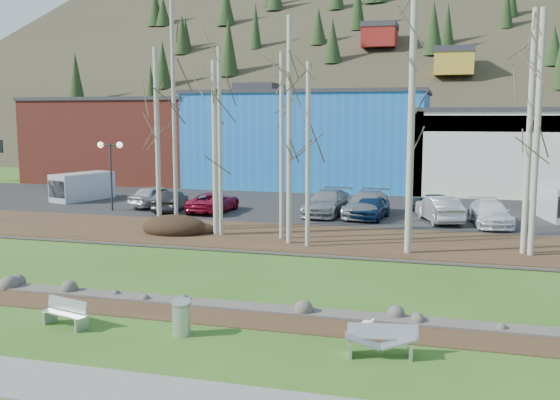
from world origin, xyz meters
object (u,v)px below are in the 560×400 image
(car_7, at_px, (490,213))
(car_9, at_px, (372,208))
(seagull, at_px, (368,323))
(car_4, at_px, (369,208))
(bench_intact, at_px, (66,313))
(van_grey, at_px, (80,187))
(street_lamp, at_px, (110,157))
(car_1, at_px, (171,201))
(car_5, at_px, (439,209))
(litter_bin, at_px, (182,319))
(car_6, at_px, (434,204))
(car_3, at_px, (327,203))
(car_2, at_px, (214,202))
(car_0, at_px, (157,196))
(car_8, at_px, (367,204))
(van_white, at_px, (560,202))
(bench_damaged, at_px, (381,341))

(car_7, distance_m, car_9, 6.62)
(seagull, relative_size, car_4, 0.11)
(bench_intact, xyz_separation_m, van_grey, (-14.81, 23.61, 0.71))
(street_lamp, height_order, car_1, street_lamp)
(street_lamp, distance_m, van_grey, 6.54)
(car_7, bearing_deg, car_5, 161.71)
(bench_intact, distance_m, litter_bin, 3.62)
(car_6, distance_m, car_7, 4.38)
(car_3, bearing_deg, car_2, -168.10)
(seagull, bearing_deg, car_3, 85.89)
(car_1, distance_m, car_6, 16.47)
(car_2, height_order, car_4, car_4)
(car_0, distance_m, car_8, 14.04)
(car_1, height_order, van_grey, van_grey)
(seagull, bearing_deg, van_grey, 118.96)
(car_9, bearing_deg, van_white, 21.88)
(seagull, relative_size, car_3, 0.08)
(litter_bin, xyz_separation_m, car_1, (-9.85, 20.21, 0.33))
(car_2, bearing_deg, car_7, -179.29)
(litter_bin, relative_size, car_5, 0.20)
(car_3, distance_m, car_5, 6.71)
(car_9, bearing_deg, car_5, 7.01)
(car_0, bearing_deg, van_grey, 3.56)
(bench_intact, distance_m, car_5, 23.35)
(car_5, xyz_separation_m, car_7, (2.75, -0.51, -0.07))
(car_5, bearing_deg, car_6, -100.78)
(litter_bin, xyz_separation_m, car_7, (9.44, 20.21, 0.36))
(car_6, relative_size, van_grey, 0.97)
(car_6, bearing_deg, car_9, 21.30)
(car_5, relative_size, car_6, 0.98)
(car_0, distance_m, car_2, 4.59)
(seagull, height_order, van_white, van_white)
(car_5, distance_m, car_6, 2.59)
(car_7, height_order, car_8, car_8)
(seagull, height_order, car_2, car_2)
(car_2, height_order, car_6, car_6)
(car_4, height_order, car_5, car_5)
(car_2, relative_size, car_5, 1.01)
(car_3, bearing_deg, litter_bin, -84.13)
(car_1, xyz_separation_m, car_6, (16.18, 3.08, -0.00))
(car_3, bearing_deg, car_5, -0.44)
(litter_bin, bearing_deg, car_7, 64.97)
(car_0, xyz_separation_m, car_5, (18.30, -1.05, 0.02))
(bench_damaged, bearing_deg, seagull, 96.61)
(street_lamp, distance_m, car_1, 4.79)
(van_white, xyz_separation_m, van_grey, (-31.95, -0.19, -0.02))
(car_3, relative_size, car_6, 1.12)
(car_6, bearing_deg, van_white, 167.16)
(bench_intact, xyz_separation_m, car_9, (6.45, 20.94, 0.40))
(street_lamp, xyz_separation_m, car_7, (23.12, 0.59, -2.78))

